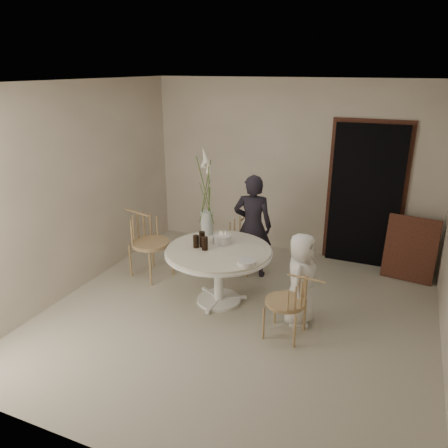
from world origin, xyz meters
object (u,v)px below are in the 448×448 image
at_px(chair_left, 144,235).
at_px(boy, 301,279).
at_px(table, 219,257).
at_px(girl, 253,226).
at_px(flower_vase, 207,204).
at_px(chair_far, 243,235).
at_px(birthday_cake, 222,239).
at_px(chair_right, 295,298).

bearing_deg(chair_left, boy, -83.18).
xyz_separation_m(table, girl, (0.12, 0.90, 0.12)).
bearing_deg(flower_vase, chair_far, 68.08).
xyz_separation_m(chair_far, birthday_cake, (0.05, -0.89, 0.28)).
bearing_deg(chair_far, boy, -45.92).
height_order(boy, flower_vase, flower_vase).
distance_m(chair_far, chair_left, 1.43).
xyz_separation_m(chair_far, flower_vase, (-0.27, -0.66, 0.63)).
height_order(table, chair_right, chair_right).
bearing_deg(boy, flower_vase, 70.87).
distance_m(boy, flower_vase, 1.60).
distance_m(chair_right, girl, 1.64).
distance_m(chair_far, chair_right, 1.89).
relative_size(chair_right, flower_vase, 0.66).
distance_m(chair_left, boy, 2.39).
bearing_deg(girl, flower_vase, 34.95).
distance_m(girl, birthday_cake, 0.73).
bearing_deg(chair_far, table, -86.15).
height_order(table, chair_far, chair_far).
height_order(chair_left, boy, boy).
height_order(chair_right, flower_vase, flower_vase).
height_order(girl, flower_vase, flower_vase).
height_order(chair_right, birthday_cake, birthday_cake).
bearing_deg(girl, table, 71.90).
xyz_separation_m(girl, boy, (0.93, -0.97, -0.18)).
bearing_deg(chair_left, flower_vase, -68.44).
relative_size(table, chair_right, 1.72).
relative_size(chair_left, boy, 0.83).
height_order(chair_left, birthday_cake, chair_left).
distance_m(chair_right, chair_left, 2.50).
height_order(chair_far, flower_vase, flower_vase).
xyz_separation_m(chair_left, flower_vase, (0.95, 0.09, 0.54)).
relative_size(table, girl, 0.90).
distance_m(girl, boy, 1.35).
height_order(chair_right, boy, boy).
distance_m(chair_left, flower_vase, 1.10).
height_order(table, boy, boy).
distance_m(chair_right, flower_vase, 1.77).
relative_size(girl, birthday_cake, 6.64).
bearing_deg(birthday_cake, boy, -12.95).
xyz_separation_m(girl, birthday_cake, (-0.16, -0.72, 0.04)).
bearing_deg(chair_left, table, -88.00).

